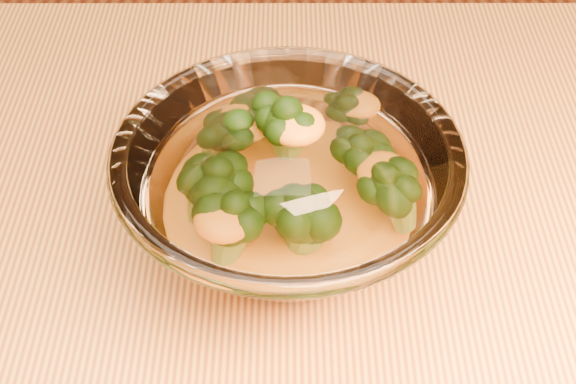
{
  "coord_description": "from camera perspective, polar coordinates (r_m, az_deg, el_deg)",
  "views": [
    {
      "loc": [
        -0.09,
        -0.3,
        1.18
      ],
      "look_at": [
        -0.09,
        0.08,
        0.81
      ],
      "focal_mm": 50.0,
      "sensor_mm": 36.0,
      "label": 1
    }
  ],
  "objects": [
    {
      "name": "glass_bowl",
      "position": [
        0.53,
        0.0,
        -0.38
      ],
      "size": [
        0.23,
        0.23,
        0.1
      ],
      "color": "white",
      "rests_on": "table"
    },
    {
      "name": "broccoli_heap",
      "position": [
        0.53,
        -0.29,
        1.83
      ],
      "size": [
        0.15,
        0.14,
        0.08
      ],
      "color": "black",
      "rests_on": "cheese_sauce"
    },
    {
      "name": "cheese_sauce",
      "position": [
        0.55,
        0.0,
        -1.94
      ],
      "size": [
        0.12,
        0.12,
        0.03
      ],
      "primitive_type": "ellipsoid",
      "color": "orange",
      "rests_on": "glass_bowl"
    }
  ]
}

